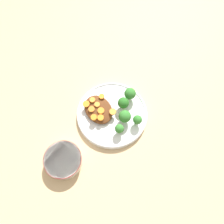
{
  "coord_description": "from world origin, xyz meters",
  "views": [
    {
      "loc": [
        0.26,
        -0.17,
        0.79
      ],
      "look_at": [
        0.0,
        0.0,
        0.03
      ],
      "focal_mm": 35.0,
      "sensor_mm": 36.0,
      "label": 1
    }
  ],
  "objects": [
    {
      "name": "carrot_slice_1",
      "position": [
        0.01,
        -0.0,
        0.05
      ],
      "size": [
        0.03,
        0.03,
        0.0
      ],
      "primitive_type": "cylinder",
      "color": "orange",
      "rests_on": "stew_mound"
    },
    {
      "name": "carrot_slice_5",
      "position": [
        0.0,
        -0.05,
        0.05
      ],
      "size": [
        0.02,
        0.02,
        0.01
      ],
      "primitive_type": "cylinder",
      "color": "orange",
      "rests_on": "stew_mound"
    },
    {
      "name": "broccoli_floret_0",
      "position": [
        0.0,
        0.05,
        0.05
      ],
      "size": [
        0.04,
        0.04,
        0.06
      ],
      "color": "#7FA85B",
      "rests_on": "plate"
    },
    {
      "name": "dip_bowl",
      "position": [
        0.05,
        -0.24,
        0.03
      ],
      "size": [
        0.13,
        0.13,
        0.05
      ],
      "color": "white",
      "rests_on": "ground_plane"
    },
    {
      "name": "carrot_slice_6",
      "position": [
        -0.07,
        0.0,
        0.05
      ],
      "size": [
        0.02,
        0.02,
        0.0
      ],
      "primitive_type": "cylinder",
      "color": "orange",
      "rests_on": "stew_mound"
    },
    {
      "name": "carrot_slice_2",
      "position": [
        -0.08,
        -0.04,
        0.05
      ],
      "size": [
        0.02,
        0.02,
        0.01
      ],
      "primitive_type": "cylinder",
      "color": "orange",
      "rests_on": "stew_mound"
    },
    {
      "name": "carrot_slice_3",
      "position": [
        -0.05,
        -0.06,
        0.05
      ],
      "size": [
        0.02,
        0.02,
        0.0
      ],
      "primitive_type": "cylinder",
      "color": "orange",
      "rests_on": "stew_mound"
    },
    {
      "name": "broccoli_floret_3",
      "position": [
        -0.02,
        0.09,
        0.05
      ],
      "size": [
        0.04,
        0.04,
        0.06
      ],
      "color": "#7FA85B",
      "rests_on": "plate"
    },
    {
      "name": "carrot_slice_8",
      "position": [
        -0.05,
        -0.03,
        0.05
      ],
      "size": [
        0.02,
        0.02,
        0.01
      ],
      "primitive_type": "cylinder",
      "color": "orange",
      "rests_on": "stew_mound"
    },
    {
      "name": "plate",
      "position": [
        0.0,
        0.0,
        0.01
      ],
      "size": [
        0.27,
        0.27,
        0.02
      ],
      "color": "white",
      "rests_on": "ground_plane"
    },
    {
      "name": "carrot_slice_0",
      "position": [
        -0.08,
        -0.07,
        0.05
      ],
      "size": [
        0.03,
        0.03,
        0.0
      ],
      "primitive_type": "cylinder",
      "color": "orange",
      "rests_on": "stew_mound"
    },
    {
      "name": "broccoli_floret_1",
      "position": [
        0.07,
        -0.02,
        0.05
      ],
      "size": [
        0.03,
        0.03,
        0.05
      ],
      "color": "#7FA85B",
      "rests_on": "plate"
    },
    {
      "name": "broccoli_floret_2",
      "position": [
        0.05,
        0.02,
        0.05
      ],
      "size": [
        0.05,
        0.05,
        0.06
      ],
      "color": "#7FA85B",
      "rests_on": "plate"
    },
    {
      "name": "carrot_slice_7",
      "position": [
        -0.01,
        -0.07,
        0.05
      ],
      "size": [
        0.02,
        0.02,
        0.01
      ],
      "primitive_type": "cylinder",
      "color": "orange",
      "rests_on": "stew_mound"
    },
    {
      "name": "ground_plane",
      "position": [
        0.0,
        0.0,
        0.0
      ],
      "size": [
        4.0,
        4.0,
        0.0
      ],
      "primitive_type": "plane",
      "color": "tan"
    },
    {
      "name": "broccoli_floret_4",
      "position": [
        0.08,
        0.06,
        0.05
      ],
      "size": [
        0.03,
        0.03,
        0.05
      ],
      "color": "#7FA85B",
      "rests_on": "plate"
    },
    {
      "name": "carrot_slice_4",
      "position": [
        -0.02,
        -0.03,
        0.05
      ],
      "size": [
        0.03,
        0.03,
        0.0
      ],
      "primitive_type": "cylinder",
      "color": "orange",
      "rests_on": "stew_mound"
    },
    {
      "name": "stew_mound",
      "position": [
        -0.04,
        -0.04,
        0.03
      ],
      "size": [
        0.13,
        0.1,
        0.03
      ],
      "primitive_type": "ellipsoid",
      "color": "#5B3319",
      "rests_on": "plate"
    }
  ]
}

